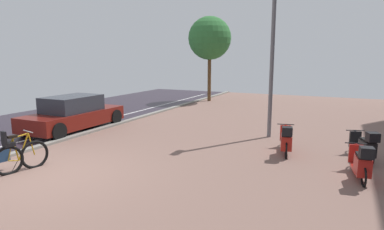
{
  "coord_description": "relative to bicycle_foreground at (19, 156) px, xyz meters",
  "views": [
    {
      "loc": [
        6.31,
        -5.46,
        2.84
      ],
      "look_at": [
        2.46,
        2.72,
        1.24
      ],
      "focal_mm": 30.75,
      "sensor_mm": 36.0,
      "label": 1
    }
  ],
  "objects": [
    {
      "name": "scooter_mid",
      "position": [
        5.83,
        4.36,
        0.02
      ],
      "size": [
        0.68,
        1.8,
        0.94
      ],
      "color": "black",
      "rests_on": "ground"
    },
    {
      "name": "scooter_far",
      "position": [
        7.77,
        2.96,
        0.02
      ],
      "size": [
        0.6,
        1.69,
        0.93
      ],
      "color": "black",
      "rests_on": "ground"
    },
    {
      "name": "scooter_near",
      "position": [
        7.91,
        4.62,
        0.02
      ],
      "size": [
        0.82,
        1.57,
        0.92
      ],
      "color": "black",
      "rests_on": "ground"
    },
    {
      "name": "lamp_post",
      "position": [
        4.92,
        6.28,
        2.71
      ],
      "size": [
        0.2,
        0.52,
        5.58
      ],
      "color": "slate",
      "rests_on": "ground"
    },
    {
      "name": "parked_car_near",
      "position": [
        -2.35,
        4.22,
        0.22
      ],
      "size": [
        1.83,
        4.15,
        1.34
      ],
      "color": "maroon",
      "rests_on": "ground"
    },
    {
      "name": "street_tree",
      "position": [
        -0.77,
        14.5,
        3.6
      ],
      "size": [
        2.73,
        2.73,
        5.39
      ],
      "color": "brown",
      "rests_on": "ground"
    },
    {
      "name": "ground",
      "position": [
        2.44,
        0.12,
        -0.42
      ],
      "size": [
        21.0,
        40.0,
        0.13
      ],
      "color": "#2C232F"
    },
    {
      "name": "bicycle_foreground",
      "position": [
        0.0,
        0.0,
        0.0
      ],
      "size": [
        0.79,
        1.39,
        1.12
      ],
      "color": "black",
      "rests_on": "ground"
    }
  ]
}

